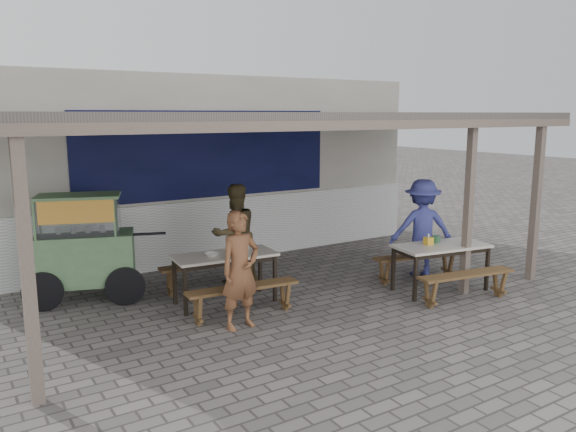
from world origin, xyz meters
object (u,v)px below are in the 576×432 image
(donation_box, at_px, (435,239))
(condiment_jar, at_px, (246,245))
(vendor_cart, at_px, (84,244))
(condiment_bowl, at_px, (212,254))
(patron_street_side, at_px, (240,270))
(tissue_box, at_px, (428,241))
(bench_left_street, at_px, (243,294))
(table_right, at_px, (441,249))
(bench_right_wall, at_px, (417,261))
(patron_right_table, at_px, (422,228))
(table_left, at_px, (225,259))
(patron_wall_side, at_px, (235,234))
(bench_left_wall, at_px, (210,269))
(bench_right_street, at_px, (466,280))

(donation_box, bearing_deg, condiment_jar, 154.75)
(vendor_cart, xyz_separation_m, condiment_bowl, (1.52, -1.24, -0.11))
(patron_street_side, height_order, tissue_box, patron_street_side)
(condiment_jar, xyz_separation_m, condiment_bowl, (-0.67, -0.18, -0.02))
(bench_left_street, xyz_separation_m, tissue_box, (3.07, -0.48, 0.47))
(bench_left_street, bearing_deg, table_right, -5.49)
(vendor_cart, bearing_deg, bench_right_wall, -2.22)
(donation_box, relative_size, condiment_jar, 1.75)
(bench_right_wall, relative_size, donation_box, 10.12)
(bench_left_street, relative_size, patron_right_table, 0.96)
(table_left, height_order, table_right, same)
(table_right, xyz_separation_m, tissue_box, (-0.16, 0.13, 0.14))
(tissue_box, relative_size, condiment_bowl, 0.60)
(patron_wall_side, xyz_separation_m, tissue_box, (2.40, -2.03, -0.02))
(bench_left_street, distance_m, donation_box, 3.33)
(vendor_cart, distance_m, patron_right_table, 5.54)
(table_right, xyz_separation_m, vendor_cart, (-4.89, 2.52, 0.21))
(patron_right_table, bearing_deg, patron_wall_side, 5.89)
(bench_left_street, bearing_deg, patron_street_side, -116.93)
(patron_street_side, relative_size, tissue_box, 13.43)
(bench_left_street, height_order, condiment_bowl, condiment_bowl)
(table_left, bearing_deg, patron_right_table, -2.80)
(table_right, relative_size, patron_right_table, 0.94)
(bench_left_street, xyz_separation_m, condiment_bowl, (-0.15, 0.68, 0.43))
(tissue_box, distance_m, donation_box, 0.20)
(bench_right_wall, bearing_deg, table_left, 177.31)
(tissue_box, bearing_deg, bench_left_wall, 147.93)
(bench_left_street, relative_size, bench_right_wall, 1.00)
(vendor_cart, height_order, condiment_bowl, vendor_cart)
(patron_street_side, relative_size, condiment_bowl, 8.04)
(donation_box, height_order, condiment_jar, donation_box)
(table_left, distance_m, donation_box, 3.40)
(bench_right_street, xyz_separation_m, donation_box, (0.14, 0.77, 0.46))
(bench_left_wall, distance_m, tissue_box, 3.50)
(bench_right_street, relative_size, condiment_jar, 17.74)
(bench_right_wall, xyz_separation_m, patron_right_table, (0.27, 0.19, 0.50))
(bench_left_street, relative_size, bench_left_wall, 1.00)
(table_right, xyz_separation_m, patron_right_table, (0.37, 0.79, 0.17))
(bench_right_street, xyz_separation_m, patron_street_side, (-3.33, 0.89, 0.44))
(table_left, height_order, bench_left_street, table_left)
(bench_right_street, xyz_separation_m, patron_wall_side, (-2.46, 2.76, 0.49))
(bench_left_street, height_order, patron_street_side, patron_street_side)
(patron_right_table, height_order, donation_box, patron_right_table)
(condiment_bowl, bearing_deg, condiment_jar, 14.79)
(condiment_jar, distance_m, condiment_bowl, 0.69)
(condiment_bowl, bearing_deg, donation_box, -18.17)
(table_left, xyz_separation_m, bench_right_wall, (3.26, -0.69, -0.33))
(table_right, relative_size, bench_right_wall, 0.98)
(tissue_box, bearing_deg, table_left, 158.85)
(bench_right_street, bearing_deg, vendor_cart, 156.10)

